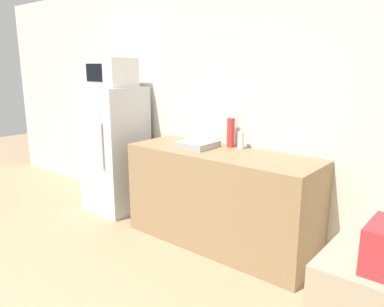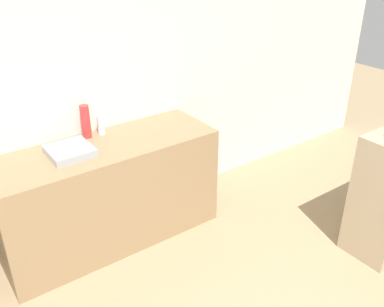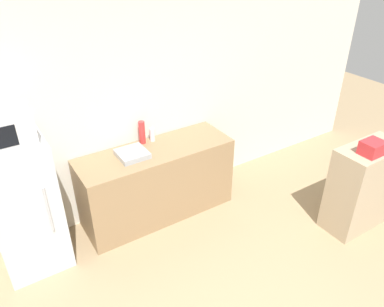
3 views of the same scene
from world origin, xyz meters
name	(u,v)px [view 3 (image 3 of 3)]	position (x,y,z in m)	size (l,w,h in m)	color
wall_back	(119,114)	(0.00, 2.80, 1.30)	(8.00, 0.06, 2.60)	silver
refrigerator	(25,208)	(-1.23, 2.42, 0.73)	(0.63, 0.61, 1.45)	silver
microwave	(2,128)	(-1.23, 2.42, 1.61)	(0.50, 0.39, 0.32)	white
counter	(157,182)	(0.26, 2.45, 0.46)	(1.85, 0.63, 0.91)	#937551
sink_basin	(132,154)	(-0.02, 2.46, 0.94)	(0.33, 0.33, 0.06)	#9EA3A8
bottle_tall	(142,132)	(0.22, 2.68, 1.06)	(0.08, 0.08, 0.28)	red
bottle_short	(152,135)	(0.34, 2.67, 1.00)	(0.06, 0.06, 0.17)	silver
shelf_cabinet	(363,187)	(2.20, 0.98, 0.53)	(0.84, 0.42, 1.06)	tan
basket	(372,148)	(2.05, 0.91, 1.14)	(0.24, 0.20, 0.15)	red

